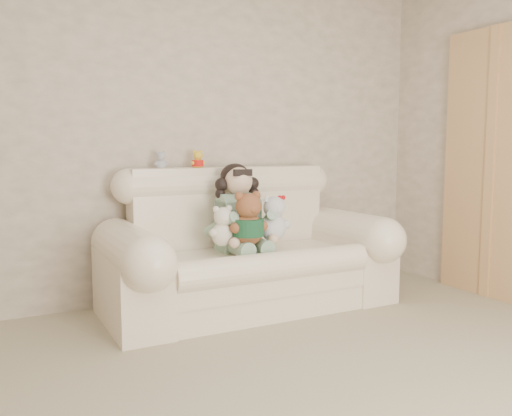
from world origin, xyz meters
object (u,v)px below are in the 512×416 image
Objects in this scene: white_cat at (274,214)px; cream_teddy at (223,222)px; sofa at (250,239)px; brown_teddy at (248,214)px; seated_child at (238,206)px.

white_cat is 1.22× the size of cream_teddy.
brown_teddy is (-0.10, -0.16, 0.21)m from sofa.
sofa is 6.39× the size of cream_teddy.
sofa is 0.25m from white_cat.
brown_teddy is 1.11× the size of white_cat.
seated_child is at bearing 35.27° from cream_teddy.
sofa is 4.73× the size of brown_teddy.
cream_teddy is at bearing 175.26° from brown_teddy.
sofa is at bearing -61.47° from seated_child.
brown_teddy is (-0.04, -0.24, -0.03)m from seated_child.
white_cat is at bearing 32.99° from brown_teddy.
brown_teddy is at bearing -105.83° from seated_child.
seated_child is 1.64× the size of white_cat.
sofa is 0.25m from seated_child.
seated_child is (-0.06, 0.08, 0.23)m from sofa.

